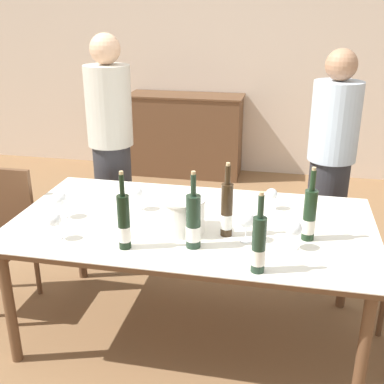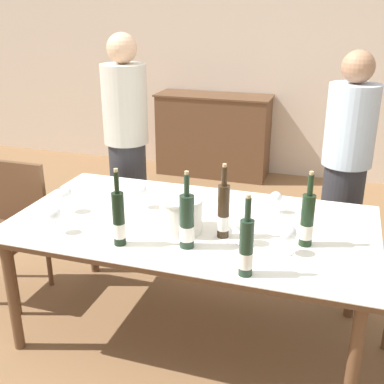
# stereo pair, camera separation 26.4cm
# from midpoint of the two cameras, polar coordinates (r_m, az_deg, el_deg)

# --- Properties ---
(ground_plane) EXTENTS (12.00, 12.00, 0.00)m
(ground_plane) POSITION_cam_midpoint_polar(r_m,az_deg,el_deg) (3.10, -2.54, -16.10)
(ground_plane) COLOR olive
(back_wall) EXTENTS (8.00, 0.10, 2.80)m
(back_wall) POSITION_cam_midpoint_polar(r_m,az_deg,el_deg) (5.61, 5.46, 16.35)
(back_wall) COLOR beige
(back_wall) RESTS_ON ground_plane
(sideboard_cabinet) EXTENTS (1.30, 0.46, 0.93)m
(sideboard_cabinet) POSITION_cam_midpoint_polar(r_m,az_deg,el_deg) (5.60, -2.10, 6.74)
(sideboard_cabinet) COLOR brown
(sideboard_cabinet) RESTS_ON ground_plane
(dining_table) EXTENTS (2.03, 1.11, 0.74)m
(dining_table) POSITION_cam_midpoint_polar(r_m,az_deg,el_deg) (2.74, -2.77, -4.69)
(dining_table) COLOR brown
(dining_table) RESTS_ON ground_plane
(ice_bucket) EXTENTS (0.24, 0.24, 0.19)m
(ice_bucket) POSITION_cam_midpoint_polar(r_m,az_deg,el_deg) (2.57, -3.98, -2.66)
(ice_bucket) COLOR white
(ice_bucket) RESTS_ON dining_table
(wine_bottle_0) EXTENTS (0.08, 0.08, 0.40)m
(wine_bottle_0) POSITION_cam_midpoint_polar(r_m,az_deg,el_deg) (2.39, -3.02, -3.71)
(wine_bottle_0) COLOR #1E3323
(wine_bottle_0) RESTS_ON dining_table
(wine_bottle_1) EXTENTS (0.06, 0.06, 0.41)m
(wine_bottle_1) POSITION_cam_midpoint_polar(r_m,az_deg,el_deg) (2.42, -11.19, -3.68)
(wine_bottle_1) COLOR black
(wine_bottle_1) RESTS_ON dining_table
(wine_bottle_2) EXTENTS (0.07, 0.07, 0.39)m
(wine_bottle_2) POSITION_cam_midpoint_polar(r_m,az_deg,el_deg) (2.18, 4.47, -6.40)
(wine_bottle_2) COLOR #1E3323
(wine_bottle_2) RESTS_ON dining_table
(wine_bottle_3) EXTENTS (0.07, 0.07, 0.40)m
(wine_bottle_3) POSITION_cam_midpoint_polar(r_m,az_deg,el_deg) (2.50, 10.85, -2.82)
(wine_bottle_3) COLOR black
(wine_bottle_3) RESTS_ON dining_table
(wine_bottle_4) EXTENTS (0.06, 0.06, 0.40)m
(wine_bottle_4) POSITION_cam_midpoint_polar(r_m,az_deg,el_deg) (2.50, 1.14, -2.25)
(wine_bottle_4) COLOR #332314
(wine_bottle_4) RESTS_ON dining_table
(wine_glass_0) EXTENTS (0.07, 0.07, 0.15)m
(wine_glass_0) POSITION_cam_midpoint_polar(r_m,az_deg,el_deg) (2.61, -18.85, -3.30)
(wine_glass_0) COLOR white
(wine_glass_0) RESTS_ON dining_table
(wine_glass_1) EXTENTS (0.08, 0.08, 0.15)m
(wine_glass_1) POSITION_cam_midpoint_polar(r_m,az_deg,el_deg) (2.86, -17.99, -0.93)
(wine_glass_1) COLOR white
(wine_glass_1) RESTS_ON dining_table
(wine_glass_2) EXTENTS (0.08, 0.08, 0.16)m
(wine_glass_2) POSITION_cam_midpoint_polar(r_m,az_deg,el_deg) (2.45, 3.42, -3.50)
(wine_glass_2) COLOR white
(wine_glass_2) RESTS_ON dining_table
(wine_glass_3) EXTENTS (0.08, 0.08, 0.15)m
(wine_glass_3) POSITION_cam_midpoint_polar(r_m,az_deg,el_deg) (2.41, 8.92, -4.47)
(wine_glass_3) COLOR white
(wine_glass_3) RESTS_ON dining_table
(wine_glass_4) EXTENTS (0.07, 0.07, 0.13)m
(wine_glass_4) POSITION_cam_midpoint_polar(r_m,az_deg,el_deg) (2.86, 6.82, -0.43)
(wine_glass_4) COLOR white
(wine_glass_4) RESTS_ON dining_table
(wine_glass_5) EXTENTS (0.08, 0.08, 0.15)m
(wine_glass_5) POSITION_cam_midpoint_polar(r_m,az_deg,el_deg) (2.87, -9.23, -0.26)
(wine_glass_5) COLOR white
(wine_glass_5) RESTS_ON dining_table
(person_host) EXTENTS (0.33, 0.33, 1.71)m
(person_host) POSITION_cam_midpoint_polar(r_m,az_deg,el_deg) (3.65, -11.58, 4.65)
(person_host) COLOR #2D2D33
(person_host) RESTS_ON ground_plane
(person_guest_left) EXTENTS (0.33, 0.33, 1.62)m
(person_guest_left) POSITION_cam_midpoint_polar(r_m,az_deg,el_deg) (3.47, 13.98, 2.77)
(person_guest_left) COLOR #2D2D33
(person_guest_left) RESTS_ON ground_plane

